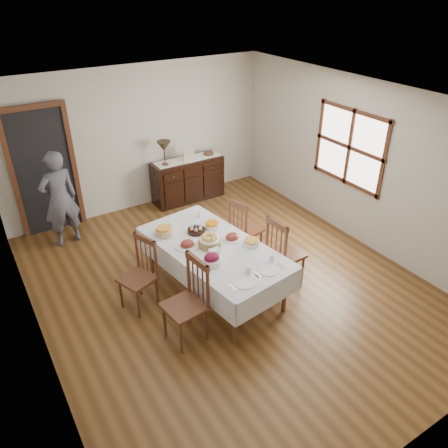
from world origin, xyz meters
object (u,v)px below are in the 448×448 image
person (59,196)px  table_lamp (164,147)px  chair_left_far (140,273)px  chair_right_far (244,228)px  sideboard (188,180)px  dining_table (213,252)px  chair_right_near (283,252)px  chair_left_near (188,301)px

person → table_lamp: 2.04m
chair_left_far → chair_right_far: (1.81, 0.25, -0.00)m
sideboard → table_lamp: table_lamp is taller
dining_table → chair_left_far: bearing=156.4°
chair_right_near → table_lamp: (-0.33, 3.07, 0.65)m
table_lamp → sideboard: bearing=3.8°
chair_left_far → person: bearing=172.2°
chair_left_near → chair_right_near: bearing=92.0°
dining_table → sideboard: size_ratio=1.67×
dining_table → sideboard: (1.06, 2.75, -0.24)m
chair_right_near → sideboard: chair_right_near is taller
chair_right_near → chair_right_far: (-0.06, 0.88, -0.03)m
chair_right_far → sideboard: size_ratio=0.72×
sideboard → chair_right_far: bearing=-95.1°
dining_table → table_lamp: size_ratio=5.02×
dining_table → person: (-1.40, 2.39, 0.19)m
chair_right_far → person: bearing=40.5°
person → table_lamp: size_ratio=3.71×
chair_left_far → person: 2.19m
dining_table → table_lamp: bearing=70.0°
chair_right_near → sideboard: (0.14, 3.10, -0.12)m
chair_left_far → table_lamp: table_lamp is taller
chair_left_near → chair_right_near: chair_left_near is taller
chair_left_far → table_lamp: bearing=128.0°
sideboard → table_lamp: 0.90m
dining_table → chair_left_near: chair_left_near is taller
chair_left_near → dining_table: bearing=123.8°
chair_left_far → table_lamp: (1.55, 2.44, 0.68)m
chair_left_far → chair_right_far: bearing=78.3°
chair_right_near → table_lamp: bearing=3.5°
chair_left_near → person: person is taller
chair_left_far → dining_table: bearing=54.4°
dining_table → person: size_ratio=1.35×
chair_left_far → chair_right_near: chair_right_near is taller
chair_right_far → chair_right_near: bearing=174.0°
person → chair_left_far: bearing=92.2°
chair_left_near → table_lamp: (1.29, 3.31, 0.63)m
chair_left_far → chair_left_near: bearing=-3.3°
dining_table → chair_left_near: 0.92m
person → chair_left_near: bearing=93.5°
dining_table → chair_left_near: bearing=-147.5°
chair_left_near → person: (-0.70, 2.98, 0.30)m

